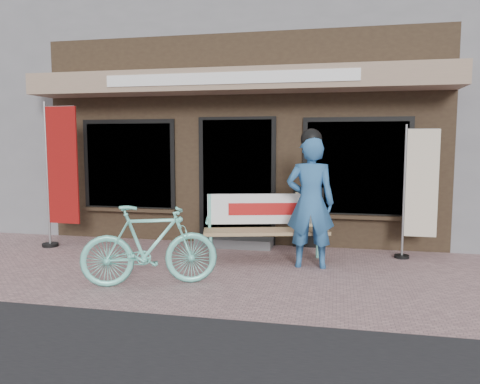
% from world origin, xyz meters
% --- Properties ---
extents(ground, '(70.00, 70.00, 0.00)m').
position_xyz_m(ground, '(0.00, 0.00, 0.00)').
color(ground, '#A47D7E').
rests_on(ground, ground).
extents(storefront, '(7.00, 6.77, 6.00)m').
position_xyz_m(storefront, '(0.00, 4.96, 2.99)').
color(storefront, black).
rests_on(storefront, ground).
extents(bench, '(1.89, 0.90, 0.99)m').
position_xyz_m(bench, '(0.66, 0.93, 0.58)').
color(bench, '#72DFCB').
rests_on(bench, ground).
extents(person, '(0.69, 0.47, 1.96)m').
position_xyz_m(person, '(1.34, 0.69, 0.96)').
color(person, '#2B5E95').
rests_on(person, ground).
extents(bicycle, '(1.73, 1.06, 1.00)m').
position_xyz_m(bicycle, '(-0.55, -0.58, 0.50)').
color(bicycle, '#72DFCB').
rests_on(bicycle, ground).
extents(nobori_red, '(0.71, 0.27, 2.44)m').
position_xyz_m(nobori_red, '(-2.82, 1.09, 1.26)').
color(nobori_red, gray).
rests_on(nobori_red, ground).
extents(nobori_cream, '(0.59, 0.23, 2.03)m').
position_xyz_m(nobori_cream, '(2.90, 1.50, 1.05)').
color(nobori_cream, gray).
rests_on(nobori_cream, ground).
extents(menu_stand, '(0.52, 0.15, 1.02)m').
position_xyz_m(menu_stand, '(1.24, 1.96, 0.52)').
color(menu_stand, black).
rests_on(menu_stand, ground).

